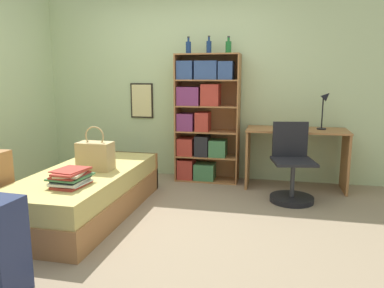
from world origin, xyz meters
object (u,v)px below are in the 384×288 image
Objects in this scene: bottle_brown at (209,47)px; desk at (296,147)px; book_stack_on_bed at (71,178)px; bookcase at (202,118)px; handbag at (95,155)px; desk_chair at (292,176)px; bed at (88,192)px; desk_lamp at (325,103)px; bottle_green at (188,47)px; bottle_clear at (228,47)px.

desk is (1.16, -0.14, -1.26)m from bottle_brown.
bookcase is at bearing 68.43° from book_stack_on_bed.
desk_chair is (2.02, 0.84, -0.33)m from handbag.
book_stack_on_bed is 2.58m from bottle_brown.
bookcase reaches higher than desk.
handbag reaches higher than desk_chair.
book_stack_on_bed is at bearing -112.95° from bottle_brown.
bed is 2.42m from bottle_brown.
bed is at bearing -150.71° from handbag.
desk is 0.65m from desk_lamp.
desk is 1.39× the size of desk_chair.
bookcase is (0.80, 2.03, 0.32)m from book_stack_on_bed.
book_stack_on_bed is 0.31× the size of desk.
book_stack_on_bed is at bearing -85.55° from handbag.
handbag is at bearing -114.95° from bottle_green.
desk_chair is at bearing -31.16° from bottle_brown.
bed is at bearing -157.17° from desk_chair.
bottle_clear is 0.44× the size of desk_lamp.
bottle_clear is (1.27, 1.52, 1.56)m from bed.
bottle_green is 0.52m from bottle_clear.
bookcase is 7.84× the size of bottle_green.
desk_chair reaches higher than desk.
desk is at bearing -7.21° from bottle_clear.
bed is 4.17× the size of desk_lamp.
desk_lamp is at bearing 30.27° from handbag.
desk reaches higher than bed.
bottle_green is at bearing -174.39° from bottle_clear.
desk is (2.03, 1.93, 0.00)m from book_stack_on_bed.
bed is at bearing 104.00° from book_stack_on_bed.
bottle_clear is (1.14, 2.04, 1.26)m from book_stack_on_bed.
bottle_green is at bearing 72.76° from book_stack_on_bed.
desk is at bearing -2.52° from bottle_green.
desk is (2.16, 1.41, 0.31)m from bed.
bottle_clear is 1.55m from desk.
desk_lamp is at bearing -1.98° from bookcase.
handbag is 2.82m from desk_lamp.
bottle_green is 0.24× the size of desk_chair.
handbag is at bearing -146.76° from desk.
book_stack_on_bed is 0.23× the size of bookcase.
handbag is 0.27× the size of bookcase.
bed is at bearing -116.94° from bottle_green.
bottle_green is 0.18× the size of desk.
handbag is 0.58m from book_stack_on_bed.
bottle_green is at bearing 179.29° from desk_lamp.
handbag is at bearing -128.69° from bottle_clear.
bottle_brown is 0.19× the size of desk.
bed is at bearing -123.01° from bottle_brown.
bookcase is 7.90× the size of bottle_clear.
bookcase is 1.44m from desk_chair.
handbag is 1.70m from bookcase.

